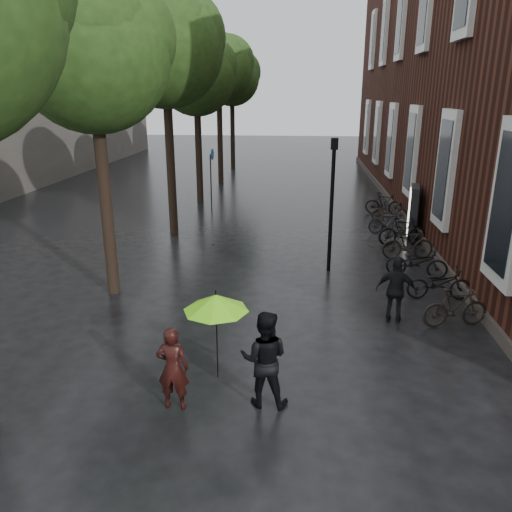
# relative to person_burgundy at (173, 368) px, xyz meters

# --- Properties ---
(ground) EXTENTS (120.00, 120.00, 0.00)m
(ground) POSITION_rel_person_burgundy_xyz_m (1.13, -1.95, -0.77)
(ground) COLOR black
(street_trees) EXTENTS (4.33, 34.03, 8.91)m
(street_trees) POSITION_rel_person_burgundy_xyz_m (-2.86, 13.97, 5.57)
(street_trees) COLOR black
(street_trees) RESTS_ON ground
(person_burgundy) EXTENTS (0.57, 0.38, 1.54)m
(person_burgundy) POSITION_rel_person_burgundy_xyz_m (0.00, 0.00, 0.00)
(person_burgundy) COLOR black
(person_burgundy) RESTS_ON ground
(person_black) EXTENTS (0.90, 0.72, 1.77)m
(person_black) POSITION_rel_person_burgundy_xyz_m (1.56, 0.26, 0.11)
(person_black) COLOR black
(person_black) RESTS_ON ground
(lime_umbrella) EXTENTS (1.11, 1.11, 1.63)m
(lime_umbrella) POSITION_rel_person_burgundy_xyz_m (0.76, 0.14, 1.19)
(lime_umbrella) COLOR black
(lime_umbrella) RESTS_ON ground
(pedestrian_walking) EXTENTS (1.02, 0.63, 1.62)m
(pedestrian_walking) POSITION_rel_person_burgundy_xyz_m (4.43, 3.86, 0.04)
(pedestrian_walking) COLOR black
(pedestrian_walking) RESTS_ON ground
(parked_bicycles) EXTENTS (2.06, 12.26, 1.05)m
(parked_bicycles) POSITION_rel_person_burgundy_xyz_m (5.76, 9.24, -0.29)
(parked_bicycles) COLOR black
(parked_bicycles) RESTS_ON ground
(ad_lightbox) EXTENTS (0.30, 1.33, 2.00)m
(ad_lightbox) POSITION_rel_person_burgundy_xyz_m (6.30, 11.26, 0.23)
(ad_lightbox) COLOR black
(ad_lightbox) RESTS_ON ground
(lamp_post) EXTENTS (0.21, 0.21, 4.04)m
(lamp_post) POSITION_rel_person_burgundy_xyz_m (3.04, 7.38, 1.68)
(lamp_post) COLOR black
(lamp_post) RESTS_ON ground
(cycle_sign) EXTENTS (0.15, 0.51, 2.81)m
(cycle_sign) POSITION_rel_person_burgundy_xyz_m (-2.05, 15.63, 1.09)
(cycle_sign) COLOR #262628
(cycle_sign) RESTS_ON ground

